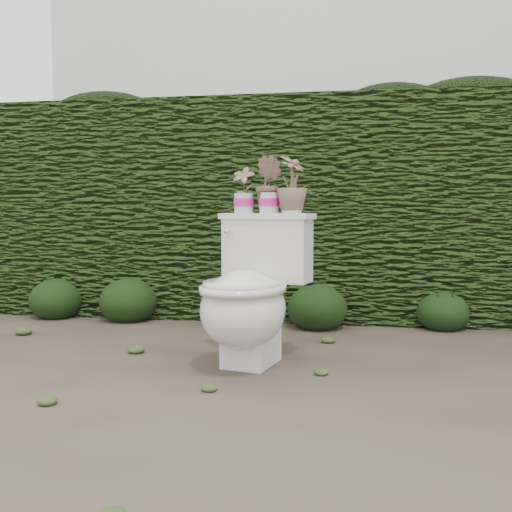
% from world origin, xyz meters
% --- Properties ---
extents(ground, '(60.00, 60.00, 0.00)m').
position_xyz_m(ground, '(0.00, 0.00, 0.00)').
color(ground, brown).
rests_on(ground, ground).
extents(hedge, '(8.00, 1.00, 1.60)m').
position_xyz_m(hedge, '(0.00, 1.60, 0.80)').
color(hedge, '#2E4B19').
rests_on(hedge, ground).
extents(house_wall, '(8.00, 3.50, 4.00)m').
position_xyz_m(house_wall, '(0.60, 6.00, 2.00)').
color(house_wall, silver).
rests_on(house_wall, ground).
extents(toilet, '(0.60, 0.76, 0.78)m').
position_xyz_m(toilet, '(-0.02, -0.02, 0.36)').
color(toilet, silver).
rests_on(toilet, ground).
extents(potted_plant_left, '(0.14, 0.11, 0.24)m').
position_xyz_m(potted_plant_left, '(-0.10, 0.25, 0.90)').
color(potted_plant_left, '#226C21').
rests_on(potted_plant_left, toilet).
extents(potted_plant_center, '(0.20, 0.20, 0.29)m').
position_xyz_m(potted_plant_center, '(0.04, 0.21, 0.92)').
color(potted_plant_center, '#226C21').
rests_on(potted_plant_center, toilet).
extents(potted_plant_right, '(0.22, 0.22, 0.29)m').
position_xyz_m(potted_plant_right, '(0.17, 0.18, 0.92)').
color(potted_plant_right, '#226C21').
rests_on(potted_plant_right, toilet).
extents(liriope_clump_1, '(0.40, 0.40, 0.32)m').
position_xyz_m(liriope_clump_1, '(-1.69, 1.09, 0.16)').
color(liriope_clump_1, '#1A3211').
rests_on(liriope_clump_1, ground).
extents(liriope_clump_2, '(0.42, 0.42, 0.33)m').
position_xyz_m(liriope_clump_2, '(-1.11, 1.06, 0.17)').
color(liriope_clump_2, '#1A3211').
rests_on(liriope_clump_2, ground).
extents(liriope_clump_3, '(0.33, 0.33, 0.26)m').
position_xyz_m(liriope_clump_3, '(-0.29, 1.06, 0.13)').
color(liriope_clump_3, '#1A3211').
rests_on(liriope_clump_3, ground).
extents(liriope_clump_4, '(0.41, 0.41, 0.33)m').
position_xyz_m(liriope_clump_4, '(0.27, 1.00, 0.16)').
color(liriope_clump_4, '#1A3211').
rests_on(liriope_clump_4, ground).
extents(liriope_clump_5, '(0.35, 0.35, 0.28)m').
position_xyz_m(liriope_clump_5, '(1.10, 1.10, 0.14)').
color(liriope_clump_5, '#1A3211').
rests_on(liriope_clump_5, ground).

